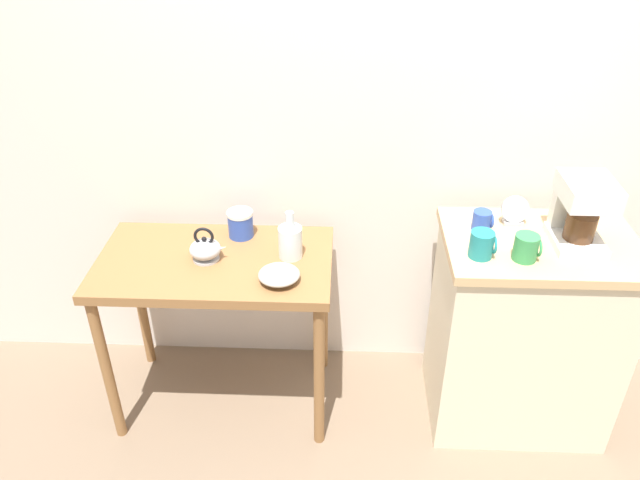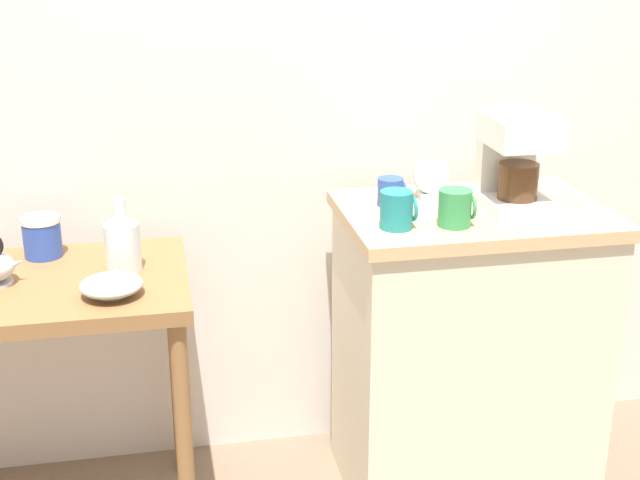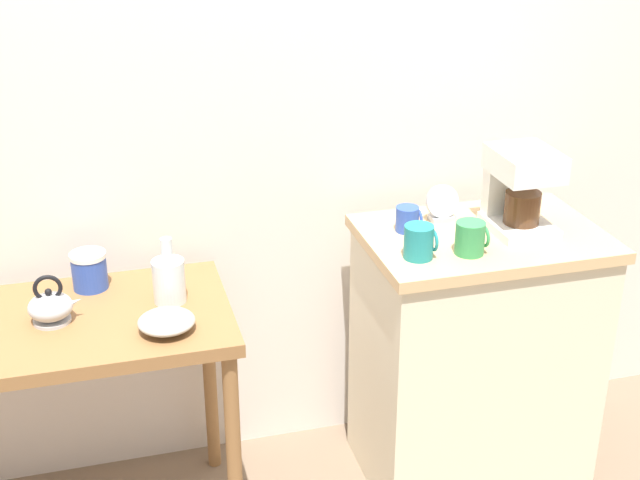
# 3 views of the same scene
# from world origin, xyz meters

# --- Properties ---
(back_wall) EXTENTS (4.40, 0.10, 2.80)m
(back_wall) POSITION_xyz_m (0.10, 0.36, 1.40)
(back_wall) COLOR silver
(back_wall) RESTS_ON ground_plane
(wooden_table) EXTENTS (0.94, 0.54, 0.77)m
(wooden_table) POSITION_xyz_m (-0.70, -0.02, 0.66)
(wooden_table) COLOR olive
(wooden_table) RESTS_ON ground_plane
(kitchen_counter) EXTENTS (0.74, 0.51, 0.89)m
(kitchen_counter) POSITION_xyz_m (0.57, -0.04, 0.45)
(kitchen_counter) COLOR beige
(kitchen_counter) RESTS_ON ground_plane
(bowl_stoneware) EXTENTS (0.16, 0.16, 0.05)m
(bowl_stoneware) POSITION_xyz_m (-0.42, -0.16, 0.80)
(bowl_stoneware) COLOR #9E998C
(bowl_stoneware) RESTS_ON wooden_table
(teakettle) EXTENTS (0.15, 0.12, 0.15)m
(teakettle) POSITION_xyz_m (-0.73, -0.02, 0.81)
(teakettle) COLOR #B2B5BA
(teakettle) RESTS_ON wooden_table
(glass_carafe_vase) EXTENTS (0.09, 0.09, 0.20)m
(glass_carafe_vase) POSITION_xyz_m (-0.39, 0.01, 0.84)
(glass_carafe_vase) COLOR silver
(glass_carafe_vase) RESTS_ON wooden_table
(canister_enamel) EXTENTS (0.11, 0.11, 0.12)m
(canister_enamel) POSITION_xyz_m (-0.62, 0.16, 0.82)
(canister_enamel) COLOR #2D4CAD
(canister_enamel) RESTS_ON wooden_table
(coffee_maker) EXTENTS (0.18, 0.22, 0.26)m
(coffee_maker) POSITION_xyz_m (0.68, -0.03, 1.04)
(coffee_maker) COLOR white
(coffee_maker) RESTS_ON kitchen_counter
(mug_dark_teal) EXTENTS (0.09, 0.09, 0.10)m
(mug_dark_teal) POSITION_xyz_m (0.31, -0.15, 0.94)
(mug_dark_teal) COLOR teal
(mug_dark_teal) RESTS_ON kitchen_counter
(mug_tall_green) EXTENTS (0.09, 0.09, 0.10)m
(mug_tall_green) POSITION_xyz_m (0.47, -0.16, 0.94)
(mug_tall_green) COLOR #338C4C
(mug_tall_green) RESTS_ON kitchen_counter
(mug_blue) EXTENTS (0.08, 0.07, 0.08)m
(mug_blue) POSITION_xyz_m (0.35, 0.04, 0.93)
(mug_blue) COLOR #2D4CAD
(mug_blue) RESTS_ON kitchen_counter
(table_clock) EXTENTS (0.11, 0.05, 0.12)m
(table_clock) POSITION_xyz_m (0.48, 0.09, 0.95)
(table_clock) COLOR #B2B5BA
(table_clock) RESTS_ON kitchen_counter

